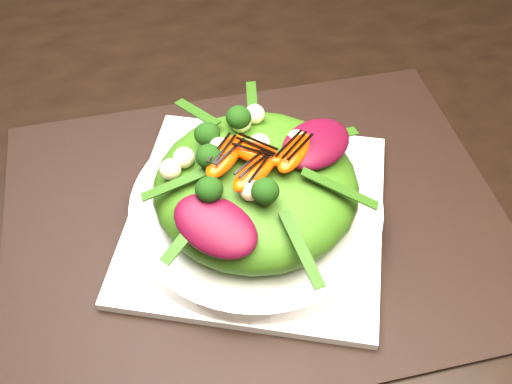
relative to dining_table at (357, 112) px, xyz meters
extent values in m
cube|color=brown|center=(0.00, 0.00, -0.73)|extent=(4.00, 4.00, 0.01)
cube|color=black|center=(0.00, 0.00, 0.00)|extent=(1.60, 0.90, 0.75)
cube|color=black|center=(-0.18, -0.16, 0.02)|extent=(0.54, 0.41, 0.00)
cube|color=silver|center=(-0.18, -0.16, 0.03)|extent=(0.35, 0.35, 0.01)
cylinder|color=silver|center=(-0.18, -0.16, 0.04)|extent=(0.27, 0.27, 0.02)
ellipsoid|color=#396512|center=(-0.18, -0.16, 0.08)|extent=(0.24, 0.24, 0.07)
ellipsoid|color=#470718|center=(-0.11, -0.15, 0.12)|extent=(0.10, 0.09, 0.02)
ellipsoid|color=#FA3F04|center=(-0.20, -0.16, 0.12)|extent=(0.06, 0.03, 0.02)
sphere|color=black|center=(-0.25, -0.13, 0.12)|extent=(0.04, 0.04, 0.04)
sphere|color=#CBB88F|center=(-0.15, -0.19, 0.12)|extent=(0.02, 0.02, 0.02)
cube|color=black|center=(-0.20, -0.16, 0.13)|extent=(0.05, 0.01, 0.00)
camera|label=1|loc=(-0.27, -0.55, 0.54)|focal=42.00mm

